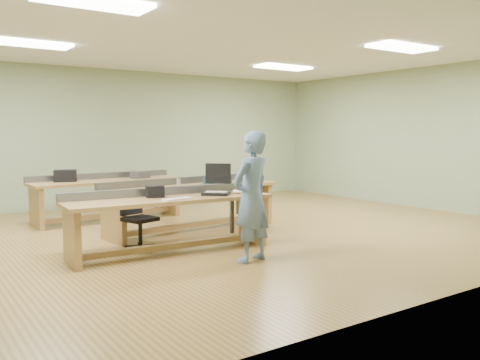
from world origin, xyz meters
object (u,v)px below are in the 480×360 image
Objects in this scene: workbench_back at (107,190)px; person at (251,197)px; camera_bag at (155,192)px; parts_bin_teal at (217,180)px; mug at (209,182)px; parts_bin_grey at (250,178)px; workbench_mid at (191,197)px; task_chair at (138,228)px; laptop_base at (216,193)px; workbench_front at (169,212)px; drinks_can at (179,182)px.

workbench_back is 1.71× the size of person.
camera_bag is 0.57× the size of parts_bin_teal.
camera_bag is at bearing -144.96° from mug.
person is at bearing -110.72° from parts_bin_teal.
mug is at bearing -175.65° from parts_bin_grey.
workbench_mid is 7.21× the size of parts_bin_grey.
task_chair is 2.00× the size of parts_bin_teal.
task_chair is (-0.90, 1.44, -0.52)m from person.
parts_bin_grey reaches higher than laptop_base.
parts_bin_grey is at bearing 32.00° from workbench_front.
drinks_can is (0.12, 1.36, 0.04)m from laptop_base.
workbench_mid is (1.00, 1.22, 0.01)m from workbench_front.
parts_bin_teal is at bearing -59.96° from workbench_back.
workbench_back is 2.26m from parts_bin_teal.
camera_bag reaches higher than task_chair.
camera_bag is (-1.16, -1.11, 0.27)m from workbench_mid.
parts_bin_teal is 0.95× the size of parts_bin_grey.
drinks_can is (0.94, 1.14, -0.02)m from camera_bag.
mug reaches higher than laptop_base.
task_chair is 1.91× the size of parts_bin_grey.
workbench_back is 1.83m from drinks_can.
workbench_front is 6.56× the size of parts_bin_grey.
workbench_back is (0.21, 2.97, -0.00)m from workbench_front.
person reaches higher than parts_bin_teal.
parts_bin_teal is 0.14m from mug.
drinks_can is (0.58, -1.72, 0.26)m from workbench_back.
workbench_back is at bearing 108.68° from drinks_can.
workbench_mid is 2.25m from person.
task_chair reaches higher than laptop_base.
parts_bin_teal is 0.76m from parts_bin_grey.
camera_bag is 0.64m from task_chair.
workbench_front is 2.98m from workbench_back.
person is at bearing -86.66° from workbench_back.
parts_bin_grey is (1.18, -0.02, 0.25)m from workbench_mid.
camera_bag is at bearing -151.53° from laptop_base.
laptop_base is at bearing -109.67° from workbench_mid.
workbench_mid reaches higher than laptop_base.
workbench_mid is 22.57× the size of mug.
person reaches higher than task_chair.
parts_bin_teal reaches higher than mug.
parts_bin_grey is at bearing 4.35° from mug.
workbench_front is 3.43× the size of task_chair.
workbench_back is 2.66m from parts_bin_grey.
camera_bag reaches higher than workbench_front.
task_chair is at bearing -103.47° from workbench_back.
workbench_front is at bearing -138.97° from mug.
parts_bin_grey is (2.44, 0.74, 0.51)m from task_chair.
laptop_base is 2.66× the size of mug.
workbench_mid is 1.89× the size of person.
laptop_base is (0.47, -3.07, 0.22)m from workbench_back.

